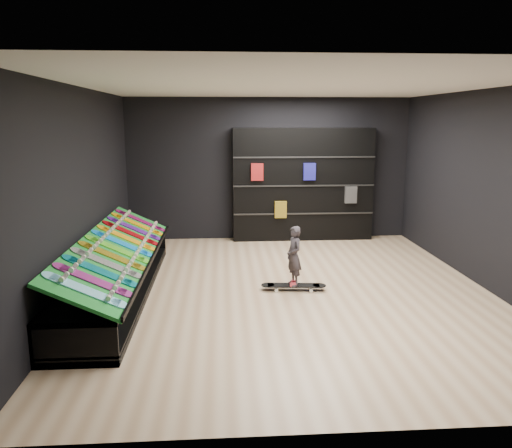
{
  "coord_description": "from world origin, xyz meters",
  "views": [
    {
      "loc": [
        -1.0,
        -7.12,
        2.54
      ],
      "look_at": [
        -0.5,
        0.2,
        1.0
      ],
      "focal_mm": 35.0,
      "sensor_mm": 36.0,
      "label": 1
    }
  ],
  "objects": [
    {
      "name": "back_shelving",
      "position": [
        0.71,
        3.32,
        1.19
      ],
      "size": [
        2.97,
        0.35,
        2.37
      ],
      "primitive_type": "cube",
      "color": "black",
      "rests_on": "ground"
    },
    {
      "name": "display_board_5",
      "position": [
        -2.49,
        -0.17,
        0.74
      ],
      "size": [
        0.93,
        0.22,
        0.5
      ],
      "primitive_type": null,
      "rotation": [
        0.0,
        0.44,
        0.0
      ],
      "color": "green",
      "rests_on": "turf_ramp"
    },
    {
      "name": "display_board_8",
      "position": [
        -2.49,
        0.86,
        0.74
      ],
      "size": [
        0.93,
        0.22,
        0.5
      ],
      "primitive_type": null,
      "rotation": [
        0.0,
        0.44,
        0.0
      ],
      "color": "red",
      "rests_on": "turf_ramp"
    },
    {
      "name": "floor_skateboard",
      "position": [
        0.06,
        0.02,
        0.05
      ],
      "size": [
        1.0,
        0.31,
        0.09
      ],
      "primitive_type": null,
      "rotation": [
        0.0,
        0.0,
        -0.1
      ],
      "color": "black",
      "rests_on": "ground"
    },
    {
      "name": "turf_ramp",
      "position": [
        -2.5,
        0.0,
        0.71
      ],
      "size": [
        0.92,
        4.5,
        0.46
      ],
      "primitive_type": "cube",
      "rotation": [
        0.0,
        0.44,
        0.0
      ],
      "color": "#10681F",
      "rests_on": "display_rack"
    },
    {
      "name": "display_board_1",
      "position": [
        -2.49,
        -1.55,
        0.74
      ],
      "size": [
        0.93,
        0.22,
        0.5
      ],
      "primitive_type": null,
      "rotation": [
        0.0,
        0.44,
        0.0
      ],
      "color": "#2626BF",
      "rests_on": "turf_ramp"
    },
    {
      "name": "wall_back",
      "position": [
        0.0,
        3.5,
        1.5
      ],
      "size": [
        6.0,
        0.02,
        3.0
      ],
      "primitive_type": "cube",
      "color": "black",
      "rests_on": "ground"
    },
    {
      "name": "wall_right",
      "position": [
        3.0,
        0.0,
        1.5
      ],
      "size": [
        0.02,
        7.0,
        3.0
      ],
      "primitive_type": "cube",
      "color": "black",
      "rests_on": "ground"
    },
    {
      "name": "display_board_10",
      "position": [
        -2.49,
        1.55,
        0.74
      ],
      "size": [
        0.93,
        0.22,
        0.5
      ],
      "primitive_type": null,
      "rotation": [
        0.0,
        0.44,
        0.0
      ],
      "color": "yellow",
      "rests_on": "turf_ramp"
    },
    {
      "name": "display_board_4",
      "position": [
        -2.49,
        -0.52,
        0.74
      ],
      "size": [
        0.93,
        0.22,
        0.5
      ],
      "primitive_type": null,
      "rotation": [
        0.0,
        0.44,
        0.0
      ],
      "color": "yellow",
      "rests_on": "turf_ramp"
    },
    {
      "name": "display_board_11",
      "position": [
        -2.49,
        1.9,
        0.74
      ],
      "size": [
        0.93,
        0.22,
        0.5
      ],
      "primitive_type": null,
      "rotation": [
        0.0,
        0.44,
        0.0
      ],
      "color": "#E5198C",
      "rests_on": "turf_ramp"
    },
    {
      "name": "wall_left",
      "position": [
        -3.0,
        0.0,
        1.5
      ],
      "size": [
        0.02,
        7.0,
        3.0
      ],
      "primitive_type": "cube",
      "color": "black",
      "rests_on": "ground"
    },
    {
      "name": "display_board_6",
      "position": [
        -2.49,
        0.17,
        0.74
      ],
      "size": [
        0.93,
        0.22,
        0.5
      ],
      "primitive_type": null,
      "rotation": [
        0.0,
        0.44,
        0.0
      ],
      "color": "blue",
      "rests_on": "turf_ramp"
    },
    {
      "name": "child",
      "position": [
        0.06,
        0.02,
        0.36
      ],
      "size": [
        0.19,
        0.24,
        0.54
      ],
      "primitive_type": "imported",
      "rotation": [
        0.0,
        0.0,
        -1.31
      ],
      "color": "black",
      "rests_on": "floor_skateboard"
    },
    {
      "name": "wall_front",
      "position": [
        0.0,
        -3.5,
        1.5
      ],
      "size": [
        6.0,
        0.02,
        3.0
      ],
      "primitive_type": "cube",
      "color": "black",
      "rests_on": "ground"
    },
    {
      "name": "display_board_7",
      "position": [
        -2.49,
        0.52,
        0.74
      ],
      "size": [
        0.93,
        0.22,
        0.5
      ],
      "primitive_type": null,
      "rotation": [
        0.0,
        0.44,
        0.0
      ],
      "color": "orange",
      "rests_on": "turf_ramp"
    },
    {
      "name": "display_board_3",
      "position": [
        -2.49,
        -0.86,
        0.74
      ],
      "size": [
        0.93,
        0.22,
        0.5
      ],
      "primitive_type": null,
      "rotation": [
        0.0,
        0.44,
        0.0
      ],
      "color": "black",
      "rests_on": "turf_ramp"
    },
    {
      "name": "ceiling",
      "position": [
        0.0,
        0.0,
        3.0
      ],
      "size": [
        6.0,
        7.0,
        0.01
      ],
      "primitive_type": "cube",
      "color": "white",
      "rests_on": "ground"
    },
    {
      "name": "display_board_9",
      "position": [
        -2.49,
        1.21,
        0.74
      ],
      "size": [
        0.93,
        0.22,
        0.5
      ],
      "primitive_type": null,
      "rotation": [
        0.0,
        0.44,
        0.0
      ],
      "color": "purple",
      "rests_on": "turf_ramp"
    },
    {
      "name": "floor",
      "position": [
        0.0,
        0.0,
        0.0
      ],
      "size": [
        6.0,
        7.0,
        0.01
      ],
      "primitive_type": "cube",
      "color": "tan",
      "rests_on": "ground"
    },
    {
      "name": "display_board_2",
      "position": [
        -2.49,
        -1.21,
        0.74
      ],
      "size": [
        0.93,
        0.22,
        0.5
      ],
      "primitive_type": null,
      "rotation": [
        0.0,
        0.44,
        0.0
      ],
      "color": "#0C8C99",
      "rests_on": "turf_ramp"
    },
    {
      "name": "display_rack",
      "position": [
        -2.55,
        0.0,
        0.25
      ],
      "size": [
        0.9,
        4.5,
        0.5
      ],
      "primitive_type": null,
      "color": "black",
      "rests_on": "ground"
    },
    {
      "name": "display_board_0",
      "position": [
        -2.49,
        -1.9,
        0.74
      ],
      "size": [
        0.93,
        0.22,
        0.5
      ],
      "primitive_type": null,
      "rotation": [
        0.0,
        0.44,
        0.0
      ],
      "color": "#0CB2E5",
      "rests_on": "turf_ramp"
    }
  ]
}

